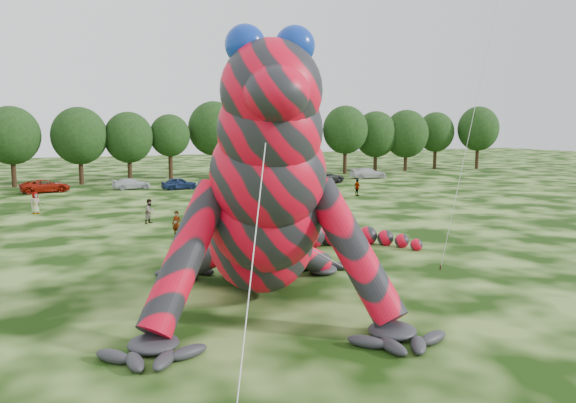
# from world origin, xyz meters

# --- Properties ---
(ground) EXTENTS (240.00, 240.00, 0.00)m
(ground) POSITION_xyz_m (0.00, 0.00, 0.00)
(ground) COLOR #16330A
(ground) RESTS_ON ground
(inflatable_gecko) EXTENTS (23.10, 25.49, 10.76)m
(inflatable_gecko) POSITION_xyz_m (-5.47, 6.78, 5.38)
(inflatable_gecko) COLOR red
(inflatable_gecko) RESTS_ON ground
(tree_6) EXTENTS (6.52, 5.86, 9.49)m
(tree_6) POSITION_xyz_m (-17.56, 56.68, 4.75)
(tree_6) COLOR black
(tree_6) RESTS_ON ground
(tree_7) EXTENTS (6.68, 6.01, 9.48)m
(tree_7) POSITION_xyz_m (-10.08, 56.80, 4.74)
(tree_7) COLOR black
(tree_7) RESTS_ON ground
(tree_8) EXTENTS (6.14, 5.53, 8.94)m
(tree_8) POSITION_xyz_m (-4.22, 56.99, 4.47)
(tree_8) COLOR black
(tree_8) RESTS_ON ground
(tree_9) EXTENTS (5.27, 4.74, 8.68)m
(tree_9) POSITION_xyz_m (1.06, 57.35, 4.34)
(tree_9) COLOR black
(tree_9) RESTS_ON ground
(tree_10) EXTENTS (7.09, 6.38, 10.50)m
(tree_10) POSITION_xyz_m (7.40, 58.58, 5.25)
(tree_10) COLOR black
(tree_10) RESTS_ON ground
(tree_11) EXTENTS (7.01, 6.31, 10.07)m
(tree_11) POSITION_xyz_m (13.79, 58.20, 5.03)
(tree_11) COLOR black
(tree_11) RESTS_ON ground
(tree_12) EXTENTS (5.99, 5.39, 8.97)m
(tree_12) POSITION_xyz_m (20.01, 57.74, 4.49)
(tree_12) COLOR black
(tree_12) RESTS_ON ground
(tree_13) EXTENTS (6.83, 6.15, 10.13)m
(tree_13) POSITION_xyz_m (27.13, 57.13, 5.06)
(tree_13) COLOR black
(tree_13) RESTS_ON ground
(tree_14) EXTENTS (6.82, 6.14, 9.40)m
(tree_14) POSITION_xyz_m (33.46, 58.72, 4.70)
(tree_14) COLOR black
(tree_14) RESTS_ON ground
(tree_15) EXTENTS (7.17, 6.45, 9.63)m
(tree_15) POSITION_xyz_m (38.47, 57.77, 4.82)
(tree_15) COLOR black
(tree_15) RESTS_ON ground
(tree_16) EXTENTS (6.26, 5.63, 9.37)m
(tree_16) POSITION_xyz_m (45.45, 59.37, 4.69)
(tree_16) COLOR black
(tree_16) RESTS_ON ground
(tree_17) EXTENTS (6.98, 6.28, 10.30)m
(tree_17) POSITION_xyz_m (51.95, 56.66, 5.15)
(tree_17) COLOR black
(tree_17) RESTS_ON ground
(car_2) EXTENTS (5.48, 3.21, 1.43)m
(car_2) POSITION_xyz_m (-14.21, 49.54, 0.72)
(car_2) COLOR #96170A
(car_2) RESTS_ON ground
(car_3) EXTENTS (4.47, 2.22, 1.25)m
(car_3) POSITION_xyz_m (-5.17, 49.02, 0.62)
(car_3) COLOR silver
(car_3) RESTS_ON ground
(car_4) EXTENTS (4.09, 1.84, 1.36)m
(car_4) POSITION_xyz_m (-0.21, 46.59, 0.68)
(car_4) COLOR navy
(car_4) RESTS_ON ground
(car_5) EXTENTS (4.68, 1.99, 1.50)m
(car_5) POSITION_xyz_m (11.88, 48.19, 0.75)
(car_5) COLOR beige
(car_5) RESTS_ON ground
(car_6) EXTENTS (5.72, 3.25, 1.51)m
(car_6) POSITION_xyz_m (18.10, 46.24, 0.75)
(car_6) COLOR #2A2B2D
(car_6) RESTS_ON ground
(car_7) EXTENTS (5.31, 2.79, 1.47)m
(car_7) POSITION_xyz_m (26.38, 49.29, 0.73)
(car_7) COLOR silver
(car_7) RESTS_ON ground
(spectator_2) EXTENTS (0.95, 1.31, 1.82)m
(spectator_2) POSITION_xyz_m (11.79, 31.96, 0.91)
(spectator_2) COLOR gray
(spectator_2) RESTS_ON ground
(spectator_1) EXTENTS (1.14, 1.11, 1.85)m
(spectator_1) POSITION_xyz_m (-7.12, 25.45, 0.92)
(spectator_1) COLOR gray
(spectator_1) RESTS_ON ground
(spectator_3) EXTENTS (0.57, 1.07, 1.73)m
(spectator_3) POSITION_xyz_m (15.40, 33.48, 0.86)
(spectator_3) COLOR gray
(spectator_3) RESTS_ON ground
(spectator_5) EXTENTS (1.58, 1.60, 1.84)m
(spectator_5) POSITION_xyz_m (5.19, 18.95, 0.92)
(spectator_5) COLOR gray
(spectator_5) RESTS_ON ground
(spectator_0) EXTENTS (0.75, 0.74, 1.74)m
(spectator_0) POSITION_xyz_m (-6.41, 19.53, 0.87)
(spectator_0) COLOR gray
(spectator_0) RESTS_ON ground
(spectator_4) EXTENTS (1.06, 0.99, 1.82)m
(spectator_4) POSITION_xyz_m (-15.02, 33.92, 0.91)
(spectator_4) COLOR gray
(spectator_4) RESTS_ON ground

